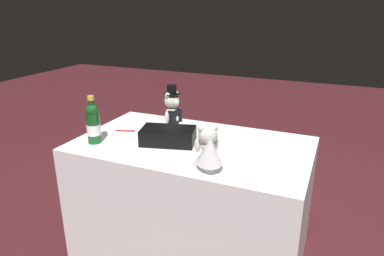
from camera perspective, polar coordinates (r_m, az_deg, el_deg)
ground_plane at (r=2.58m, az=-0.00°, el=-18.90°), size 12.00×12.00×0.00m
reception_table at (r=2.36m, az=-0.00°, el=-11.39°), size 1.44×0.85×0.79m
teddy_bear_groom at (r=2.42m, az=-3.15°, el=2.97°), size 0.14×0.14×0.30m
teddy_bear_bride at (r=1.81m, az=2.66°, el=-3.73°), size 0.22×0.24×0.24m
champagne_bottle at (r=2.23m, az=-15.80°, el=0.79°), size 0.08×0.08×0.30m
signing_pen at (r=2.42m, az=-10.93°, el=-0.45°), size 0.14×0.05×0.01m
gift_case_black at (r=2.17m, az=-3.90°, el=-1.28°), size 0.37×0.27×0.10m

